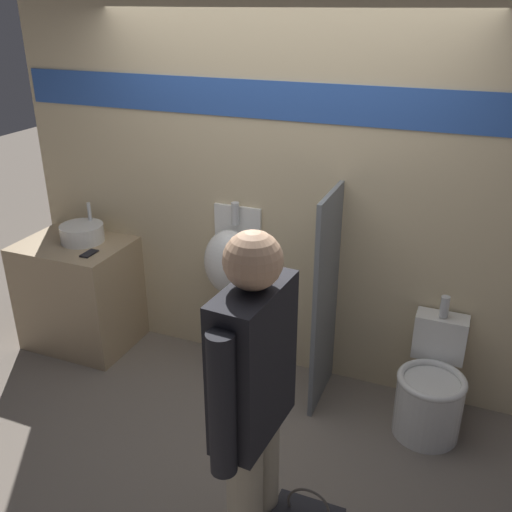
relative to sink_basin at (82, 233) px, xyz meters
name	(u,v)px	position (x,y,z in m)	size (l,w,h in m)	color
ground_plane	(247,405)	(1.49, -0.33, -0.93)	(16.00, 16.00, 0.00)	#70665B
display_wall	(280,190)	(1.49, 0.27, 0.43)	(3.99, 0.07, 2.70)	beige
sink_counter	(80,293)	(-0.05, -0.06, -0.50)	(0.82, 0.61, 0.86)	tan
sink_basin	(82,233)	(0.00, 0.00, 0.00)	(0.33, 0.33, 0.27)	white
cell_phone	(89,253)	(0.19, -0.19, -0.06)	(0.07, 0.14, 0.01)	black
divider_near_counter	(325,301)	(1.92, -0.02, -0.18)	(0.03, 0.52, 1.49)	slate
urinal_near_counter	(230,262)	(1.19, 0.10, -0.08)	(0.37, 0.31, 1.26)	silver
toilet	(430,392)	(2.65, -0.09, -0.65)	(0.42, 0.59, 0.85)	white
person_in_vest	(253,406)	(1.99, -1.44, 0.05)	(0.23, 0.62, 1.77)	gray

